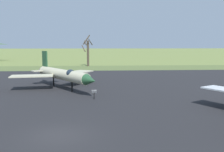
{
  "coord_description": "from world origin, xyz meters",
  "views": [
    {
      "loc": [
        2.34,
        -15.38,
        5.69
      ],
      "look_at": [
        4.23,
        13.82,
        1.97
      ],
      "focal_mm": 40.75,
      "sensor_mm": 36.0,
      "label": 1
    }
  ],
  "objects": [
    {
      "name": "jet_fighter_front_left",
      "position": [
        -1.75,
        16.29,
        1.92
      ],
      "size": [
        10.93,
        12.46,
        4.7
      ],
      "color": "#B7B293",
      "rests_on": "ground"
    },
    {
      "name": "asphalt_apron",
      "position": [
        0.0,
        14.34,
        0.03
      ],
      "size": [
        108.98,
        47.79,
        0.05
      ],
      "primitive_type": "cube",
      "color": "black",
      "rests_on": "ground"
    },
    {
      "name": "ground_plane",
      "position": [
        0.0,
        0.0,
        0.0
      ],
      "size": [
        600.0,
        600.0,
        0.0
      ],
      "primitive_type": "plane",
      "color": "olive"
    },
    {
      "name": "info_placard_front_left",
      "position": [
        2.17,
        10.27,
        0.63
      ],
      "size": [
        0.54,
        0.28,
        1.0
      ],
      "color": "black",
      "rests_on": "ground"
    },
    {
      "name": "grass_verge_strip",
      "position": [
        0.0,
        44.23,
        0.03
      ],
      "size": [
        168.98,
        12.0,
        0.06
      ],
      "primitive_type": "cube",
      "color": "#546434",
      "rests_on": "ground"
    },
    {
      "name": "bare_tree_center",
      "position": [
        0.33,
        49.38,
        3.88
      ],
      "size": [
        2.87,
        2.95,
        7.98
      ],
      "color": "#42382D",
      "rests_on": "ground"
    }
  ]
}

